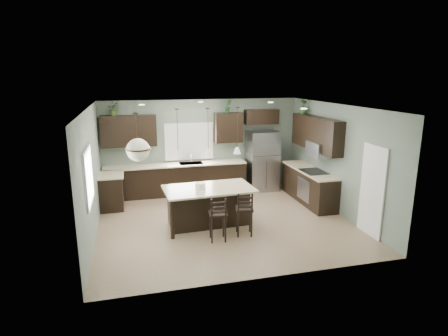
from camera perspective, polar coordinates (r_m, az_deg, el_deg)
ground at (r=9.32m, az=0.01°, el=-8.10°), size 6.00×6.00×0.00m
pantry_door at (r=8.87m, az=21.65°, el=-3.29°), size 0.04×0.82×2.04m
window_back at (r=11.40m, az=-5.35°, el=4.07°), size 1.35×0.02×1.00m
window_left at (r=7.86m, az=-20.04°, el=-1.27°), size 0.02×1.10×1.00m
left_return_cabs at (r=10.53m, az=-16.78°, el=-3.48°), size 0.60×0.90×0.90m
left_return_countertop at (r=10.41m, az=-16.85°, el=-1.00°), size 0.66×0.96×0.04m
back_lower_cabs at (r=11.31m, az=-7.25°, el=-1.79°), size 4.20×0.60×0.90m
back_countertop at (r=11.17m, az=-7.31°, el=0.51°), size 4.20×0.66×0.04m
sink_inset at (r=11.23m, az=-5.04°, el=0.72°), size 0.70×0.45×0.01m
faucet at (r=11.17m, az=-5.03°, el=1.41°), size 0.02×0.02×0.28m
back_upper_left at (r=11.05m, az=-14.31°, el=5.48°), size 1.55×0.34×0.90m
back_upper_right at (r=11.44m, az=0.70°, el=6.18°), size 0.85×0.34×0.90m
fridge_header at (r=11.71m, az=5.72°, el=7.78°), size 1.05×0.34×0.45m
right_lower_cabs at (r=10.87m, az=12.79°, el=-2.69°), size 0.60×2.35×0.90m
right_countertop at (r=10.73m, az=12.82°, el=-0.29°), size 0.66×2.35×0.04m
cooktop at (r=10.49m, az=13.51°, el=-0.52°), size 0.58×0.75×0.02m
wall_oven_front at (r=10.50m, az=11.97°, el=-3.23°), size 0.01×0.72×0.60m
right_upper_cabs at (r=10.60m, az=13.85°, el=5.16°), size 0.34×2.35×0.90m
microwave at (r=10.41m, az=14.18°, el=2.74°), size 0.40×0.75×0.40m
refrigerator at (r=11.64m, az=5.88°, el=1.12°), size 0.90×0.74×1.85m
kitchen_island at (r=8.95m, az=-2.31°, el=-5.89°), size 2.14×1.29×0.92m
serving_dish at (r=8.73m, az=-3.62°, el=-2.73°), size 0.24×0.24×0.14m
bar_stool_center at (r=8.12m, az=-0.96°, el=-7.71°), size 0.41×0.41×1.00m
bar_stool_right at (r=8.40m, az=3.10°, el=-6.91°), size 0.45×0.45×1.02m
pendant_left at (r=8.36m, az=-7.09°, el=5.26°), size 0.17×0.17×1.10m
pendant_center at (r=8.51m, az=-2.43°, el=5.50°), size 0.17×0.17×1.10m
pendant_right at (r=8.71m, az=2.04°, el=5.71°), size 0.17×0.17×1.10m
chandelier at (r=7.62m, az=-13.08°, el=4.60°), size 0.51×0.51×0.98m
plant_back_left at (r=10.96m, az=-16.38°, el=8.63°), size 0.40×0.36×0.37m
plant_back_right at (r=11.33m, az=0.60°, el=9.41°), size 0.23×0.19×0.40m
plant_right_wall at (r=11.21m, az=12.03°, el=9.11°), size 0.28×0.28×0.42m
room_shell at (r=8.82m, az=0.01°, el=2.18°), size 6.00×6.00×6.00m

